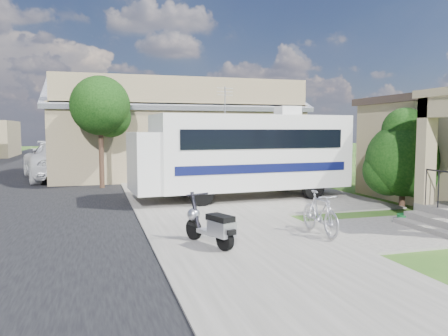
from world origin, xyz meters
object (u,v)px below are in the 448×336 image
object	(u,v)px
shrub	(404,156)
pickup_truck	(59,160)
motorhome	(243,152)
van	(54,154)
scooter	(212,226)
garden_hose	(405,219)
bicycle	(320,216)

from	to	relation	value
shrub	pickup_truck	distance (m)	15.79
motorhome	van	xyz separation A→B (m)	(-7.39, 15.48, -0.78)
motorhome	shrub	distance (m)	5.13
scooter	garden_hose	distance (m)	5.55
motorhome	shrub	xyz separation A→B (m)	(4.33, -2.76, -0.05)
motorhome	bicycle	world-z (taller)	motorhome
shrub	van	bearing A→B (deg)	122.70
bicycle	garden_hose	world-z (taller)	bicycle
pickup_truck	van	xyz separation A→B (m)	(-0.82, 6.84, -0.05)
bicycle	shrub	bearing A→B (deg)	31.79
shrub	scooter	xyz separation A→B (m)	(-6.99, -3.02, -1.11)
shrub	garden_hose	bearing A→B (deg)	-127.17
bicycle	pickup_truck	world-z (taller)	pickup_truck
bicycle	scooter	bearing A→B (deg)	-174.07
scooter	garden_hose	world-z (taller)	scooter
motorhome	garden_hose	world-z (taller)	motorhome
pickup_truck	van	world-z (taller)	pickup_truck
bicycle	garden_hose	distance (m)	2.98
shrub	van	size ratio (longest dim) A/B	0.52
scooter	garden_hose	xyz separation A→B (m)	(5.45, 0.99, -0.37)
scooter	garden_hose	bearing A→B (deg)	-10.89
motorhome	scooter	bearing A→B (deg)	-118.48
shrub	bicycle	world-z (taller)	shrub
scooter	pickup_truck	world-z (taller)	pickup_truck
bicycle	van	xyz separation A→B (m)	(-7.31, 20.99, 0.37)
shrub	pickup_truck	xyz separation A→B (m)	(-10.90, 11.41, -0.68)
bicycle	garden_hose	bearing A→B (deg)	13.85
shrub	van	xyz separation A→B (m)	(-11.72, 18.25, -0.72)
motorhome	garden_hose	size ratio (longest dim) A/B	18.69
scooter	van	xyz separation A→B (m)	(-4.73, 21.27, 0.39)
van	scooter	bearing A→B (deg)	-82.53
scooter	pickup_truck	distance (m)	14.96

